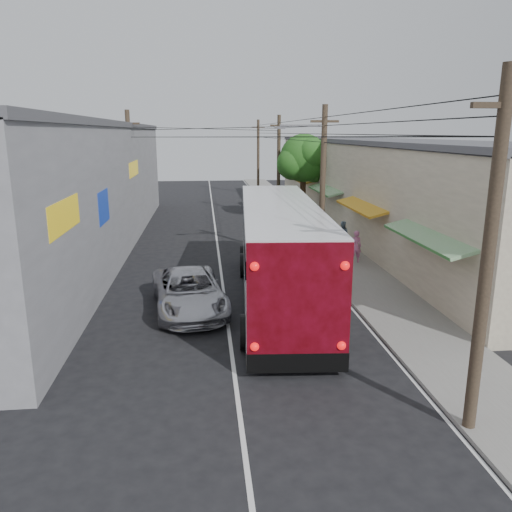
# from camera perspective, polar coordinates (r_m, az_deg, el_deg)

# --- Properties ---
(ground) EXTENTS (120.00, 120.00, 0.00)m
(ground) POSITION_cam_1_polar(r_m,az_deg,el_deg) (13.44, -2.13, -15.88)
(ground) COLOR black
(ground) RESTS_ON ground
(sidewalk) EXTENTS (3.00, 80.00, 0.12)m
(sidewalk) POSITION_cam_1_polar(r_m,az_deg,el_deg) (33.12, 6.79, 2.33)
(sidewalk) COLOR slate
(sidewalk) RESTS_ON ground
(building_right) EXTENTS (7.09, 40.00, 6.25)m
(building_right) POSITION_cam_1_polar(r_m,az_deg,el_deg) (35.79, 13.33, 7.93)
(building_right) COLOR beige
(building_right) RESTS_ON ground
(building_left) EXTENTS (7.20, 36.00, 7.25)m
(building_left) POSITION_cam_1_polar(r_m,az_deg,el_deg) (30.78, -20.71, 7.42)
(building_left) COLOR gray
(building_left) RESTS_ON ground
(utility_poles) EXTENTS (11.80, 45.28, 8.00)m
(utility_poles) POSITION_cam_1_polar(r_m,az_deg,el_deg) (32.30, 0.94, 9.42)
(utility_poles) COLOR #473828
(utility_poles) RESTS_ON ground
(street_tree) EXTENTS (4.40, 4.00, 6.60)m
(street_tree) POSITION_cam_1_polar(r_m,az_deg,el_deg) (38.47, 5.56, 10.90)
(street_tree) COLOR #3F2B19
(street_tree) RESTS_ON ground
(coach_bus) EXTENTS (3.96, 13.92, 3.96)m
(coach_bus) POSITION_cam_1_polar(r_m,az_deg,el_deg) (20.13, 2.66, 0.64)
(coach_bus) COLOR white
(coach_bus) RESTS_ON ground
(jeepney) EXTENTS (3.29, 5.82, 1.53)m
(jeepney) POSITION_cam_1_polar(r_m,az_deg,el_deg) (19.28, -7.67, -4.04)
(jeepney) COLOR #BBBBC2
(jeepney) RESTS_ON ground
(parked_suv) EXTENTS (2.48, 5.18, 1.46)m
(parked_suv) POSITION_cam_1_polar(r_m,az_deg,el_deg) (27.37, 4.45, 1.35)
(parked_suv) COLOR #A1A0A9
(parked_suv) RESTS_ON ground
(parked_car_mid) EXTENTS (2.13, 4.82, 1.61)m
(parked_car_mid) POSITION_cam_1_polar(r_m,az_deg,el_deg) (35.17, 2.19, 4.33)
(parked_car_mid) COLOR black
(parked_car_mid) RESTS_ON ground
(parked_car_far) EXTENTS (2.22, 4.89, 1.56)m
(parked_car_far) POSITION_cam_1_polar(r_m,az_deg,el_deg) (46.00, 0.76, 6.59)
(parked_car_far) COLOR black
(parked_car_far) RESTS_ON ground
(pedestrian_near) EXTENTS (0.64, 0.45, 1.67)m
(pedestrian_near) POSITION_cam_1_polar(r_m,az_deg,el_deg) (26.24, 11.31, 1.07)
(pedestrian_near) COLOR #D06EA3
(pedestrian_near) RESTS_ON sidewalk
(pedestrian_far) EXTENTS (0.92, 0.83, 1.53)m
(pedestrian_far) POSITION_cam_1_polar(r_m,az_deg,el_deg) (29.65, 9.85, 2.48)
(pedestrian_far) COLOR #88A9C7
(pedestrian_far) RESTS_ON sidewalk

